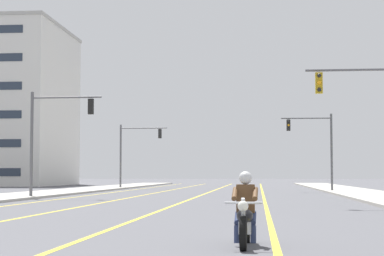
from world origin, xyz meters
TOP-DOWN VIEW (x-y plane):
  - lane_stripe_center at (-0.09, 45.00)m, footprint 0.16×100.00m
  - lane_stripe_left at (-3.92, 45.00)m, footprint 0.16×100.00m
  - lane_stripe_right at (4.00, 45.00)m, footprint 0.16×100.00m
  - lane_stripe_far_left at (-7.42, 45.00)m, footprint 0.16×100.00m
  - sidewalk_kerb_right at (10.96, 40.00)m, footprint 4.40×110.00m
  - sidewalk_kerb_left at (-10.96, 40.00)m, footprint 4.40×110.00m
  - motorcycle_with_rider at (3.41, 6.83)m, footprint 0.70×2.19m
  - traffic_signal_near_right at (8.45, 23.29)m, footprint 3.89×0.37m
  - traffic_signal_near_left at (-8.27, 32.80)m, footprint 4.24×0.37m
  - traffic_signal_mid_right at (8.37, 49.46)m, footprint 4.07×0.43m
  - traffic_signal_mid_left at (-8.28, 60.23)m, footprint 4.65×0.40m

SIDE VIEW (x-z plane):
  - lane_stripe_center at x=-0.09m, z-range 0.00..0.01m
  - lane_stripe_left at x=-3.92m, z-range 0.00..0.01m
  - lane_stripe_right at x=4.00m, z-range 0.00..0.01m
  - lane_stripe_far_left at x=-7.42m, z-range 0.00..0.01m
  - sidewalk_kerb_right at x=10.96m, z-range 0.00..0.14m
  - sidewalk_kerb_left at x=-10.96m, z-range 0.00..0.14m
  - motorcycle_with_rider at x=3.41m, z-range -0.14..1.32m
  - traffic_signal_near_right at x=8.45m, z-range 0.93..7.13m
  - traffic_signal_mid_right at x=8.37m, z-range 0.95..7.15m
  - traffic_signal_near_left at x=-8.27m, z-range 0.96..7.16m
  - traffic_signal_mid_left at x=-8.28m, z-range 0.98..7.18m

